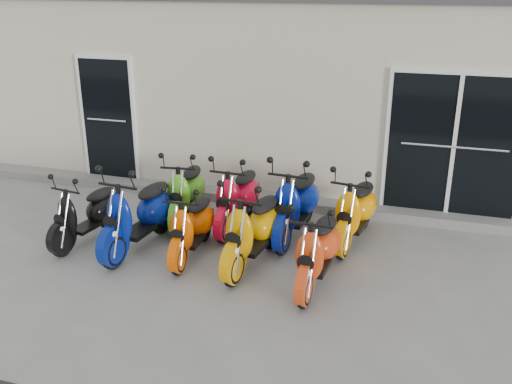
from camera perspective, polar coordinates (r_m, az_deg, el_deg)
ground at (r=7.72m, az=-1.31°, el=-6.73°), size 80.00×80.00×0.00m
building at (r=12.05m, az=6.51°, el=11.28°), size 14.00×6.00×3.20m
front_step at (r=9.45m, az=2.51°, el=-0.90°), size 14.00×0.40×0.15m
door_left at (r=10.45m, az=-14.55°, el=7.38°), size 1.07×0.08×2.22m
door_right at (r=8.98m, az=19.21°, el=4.73°), size 2.02×0.08×2.22m
scooter_front_black at (r=8.34m, az=-16.69°, el=-1.31°), size 0.77×1.56×1.11m
scooter_front_blue at (r=7.90m, az=-11.71°, el=-1.25°), size 0.84×1.85×1.32m
scooter_front_orange_a at (r=7.61m, az=-6.47°, el=-2.59°), size 0.63×1.55×1.12m
scooter_front_orange_b at (r=7.31m, az=-0.24°, el=-2.79°), size 0.85×1.81×1.29m
scooter_front_red at (r=6.90m, az=6.24°, el=-4.87°), size 0.69×1.64×1.19m
scooter_back_green at (r=8.72m, az=-7.02°, el=0.80°), size 0.82×1.71×1.21m
scooter_back_red at (r=8.43m, az=-1.88°, el=0.27°), size 0.66×1.68×1.23m
scooter_back_blue at (r=8.12m, az=4.07°, el=-0.23°), size 0.78×1.83×1.32m
scooter_back_yellow at (r=8.06m, az=9.99°, el=-1.00°), size 0.83×1.74×1.23m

